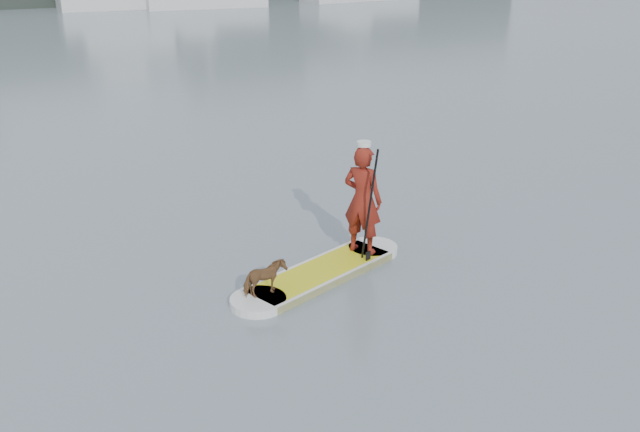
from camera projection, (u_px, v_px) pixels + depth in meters
name	position (u px, v px, depth m)	size (l,w,h in m)	color
ground	(579.00, 339.00, 9.17)	(140.00, 140.00, 0.00)	slate
paddleboard	(320.00, 273.00, 10.81)	(3.18, 1.55, 0.12)	yellow
paddler	(363.00, 200.00, 11.11)	(0.64, 0.42, 1.75)	maroon
white_cap	(364.00, 144.00, 10.78)	(0.22, 0.22, 0.07)	silver
dog	(265.00, 278.00, 9.95)	(0.28, 0.61, 0.52)	brown
paddle	(369.00, 220.00, 10.88)	(0.12, 0.29, 2.00)	black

